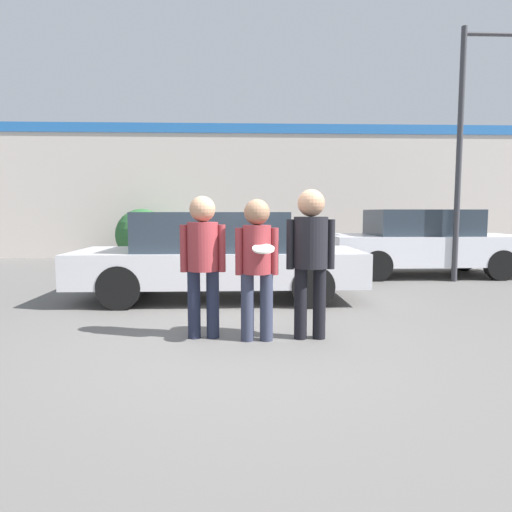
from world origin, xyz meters
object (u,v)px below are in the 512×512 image
object	(u,v)px
street_lamp	(475,124)
shrub	(142,235)
person_middle_with_frisbee	(257,258)
parked_car_far	(423,243)
person_left	(203,254)
person_right	(311,249)
parked_car_near	(217,255)

from	to	relation	value
street_lamp	shrub	world-z (taller)	street_lamp
person_middle_with_frisbee	parked_car_far	bearing A→B (deg)	52.28
person_left	person_right	xyz separation A→B (m)	(1.25, -0.08, 0.06)
person_right	street_lamp	xyz separation A→B (m)	(4.11, 4.30, 2.25)
person_left	street_lamp	world-z (taller)	street_lamp
parked_car_far	street_lamp	distance (m)	2.78
person_middle_with_frisbee	shrub	distance (m)	9.31
parked_car_far	person_middle_with_frisbee	bearing A→B (deg)	-127.72
person_middle_with_frisbee	person_right	xyz separation A→B (m)	(0.62, 0.06, 0.10)
parked_car_far	street_lamp	xyz separation A→B (m)	(0.64, -0.94, 2.53)
street_lamp	shrub	bearing A→B (deg)	150.74
parked_car_near	shrub	world-z (taller)	shrub
person_right	shrub	bearing A→B (deg)	113.30
person_middle_with_frisbee	parked_car_near	distance (m)	2.66
person_middle_with_frisbee	street_lamp	world-z (taller)	street_lamp
street_lamp	shrub	distance (m)	9.35
person_middle_with_frisbee	parked_car_far	size ratio (longest dim) A/B	0.37
parked_car_near	parked_car_far	size ratio (longest dim) A/B	1.09
parked_car_near	street_lamp	bearing A→B (deg)	18.45
parked_car_far	shrub	size ratio (longest dim) A/B	2.78
person_right	shrub	size ratio (longest dim) A/B	1.10
person_left	parked_car_near	xyz separation A→B (m)	(0.05, 2.45, -0.25)
person_middle_with_frisbee	parked_car_near	world-z (taller)	person_middle_with_frisbee
person_middle_with_frisbee	parked_car_far	distance (m)	6.71
shrub	person_left	bearing A→B (deg)	-73.85
person_left	person_right	world-z (taller)	person_right
parked_car_far	shrub	world-z (taller)	shrub
person_middle_with_frisbee	person_right	world-z (taller)	person_right
person_left	person_right	bearing A→B (deg)	-3.53
parked_car_near	street_lamp	distance (m)	6.16
street_lamp	shrub	xyz separation A→B (m)	(-7.86, 4.40, -2.51)
person_middle_with_frisbee	street_lamp	xyz separation A→B (m)	(4.74, 4.36, 2.35)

